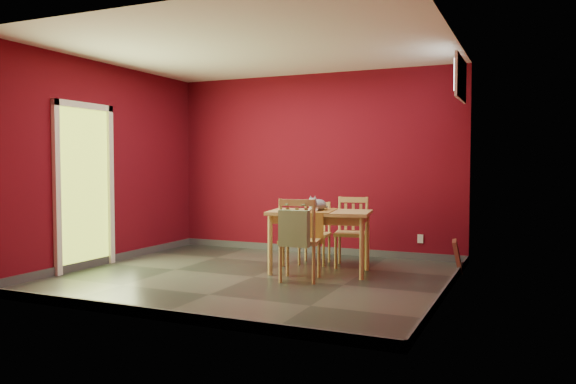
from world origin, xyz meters
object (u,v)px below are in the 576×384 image
at_px(dining_table, 320,219).
at_px(tote_bag, 294,228).
at_px(picture_frame, 457,256).
at_px(chair_near, 299,239).
at_px(cat, 318,203).
at_px(chair_far_right, 352,231).
at_px(chair_far_left, 315,232).

distance_m(dining_table, tote_bag, 0.78).
bearing_deg(picture_frame, chair_near, -141.63).
relative_size(chair_near, cat, 2.37).
bearing_deg(picture_frame, cat, -155.01).
height_order(tote_bag, picture_frame, tote_bag).
relative_size(chair_far_right, chair_near, 0.95).
relative_size(chair_far_left, chair_far_right, 0.91).
bearing_deg(tote_bag, picture_frame, 43.48).
relative_size(chair_far_right, tote_bag, 1.91).
height_order(chair_far_left, cat, cat).
xyz_separation_m(chair_far_right, picture_frame, (1.33, 0.13, -0.27)).
relative_size(dining_table, chair_far_left, 1.61).
distance_m(chair_far_right, chair_near, 1.17).
relative_size(chair_far_left, tote_bag, 1.74).
xyz_separation_m(chair_far_left, chair_far_right, (0.52, -0.00, 0.04)).
bearing_deg(cat, picture_frame, 17.24).
bearing_deg(dining_table, chair_far_right, 68.52).
xyz_separation_m(chair_near, cat, (0.02, 0.53, 0.38)).
xyz_separation_m(chair_far_left, chair_near, (0.25, -1.14, 0.06)).
bearing_deg(cat, chair_near, -100.20).
distance_m(chair_near, picture_frame, 2.06).
bearing_deg(cat, chair_far_left, 105.92).
distance_m(dining_table, chair_near, 0.58).
bearing_deg(dining_table, picture_frame, 24.70).
bearing_deg(picture_frame, chair_far_left, -176.13).
height_order(dining_table, chair_far_left, chair_far_left).
xyz_separation_m(dining_table, tote_bag, (-0.01, -0.77, -0.04)).
bearing_deg(cat, chair_far_right, 59.74).
height_order(chair_near, cat, cat).
bearing_deg(cat, tote_bag, -97.23).
relative_size(dining_table, cat, 3.32).
xyz_separation_m(chair_near, picture_frame, (1.60, 1.27, -0.29)).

